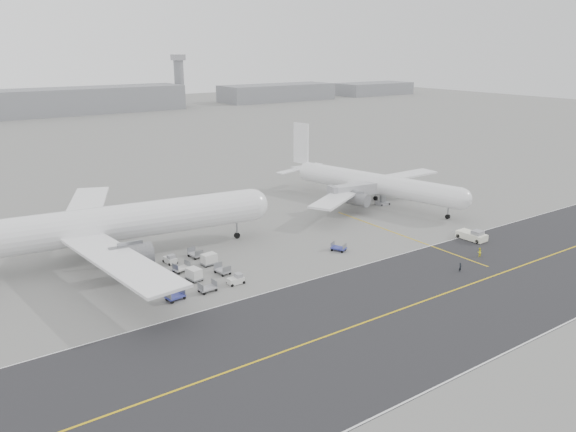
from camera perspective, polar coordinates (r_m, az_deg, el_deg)
ground at (r=91.74m, az=0.66°, el=-6.31°), size 700.00×700.00×0.00m
taxiway at (r=82.37m, az=10.95°, el=-9.45°), size 220.00×59.00×0.03m
horizon_buildings at (r=339.95m, az=-21.44°, el=9.63°), size 520.00×28.00×28.00m
control_tower at (r=365.95m, az=-10.99°, el=13.46°), size 7.00×7.00×31.25m
airliner_a at (r=102.29m, az=-18.69°, el=-0.93°), size 64.37×63.30×22.27m
airliner_b at (r=135.05m, az=8.39°, el=3.36°), size 48.00×49.09×17.28m
pushback_tug at (r=114.75m, az=18.22°, el=-1.89°), size 2.94×7.49×2.13m
jet_bridge at (r=130.53m, az=7.27°, el=2.57°), size 16.04×5.12×5.98m
gse_cluster at (r=93.89m, az=-10.17°, el=-6.03°), size 20.15×23.96×2.11m
stray_dolly at (r=103.89m, az=5.15°, el=-3.54°), size 2.65×3.12×1.64m
ground_crew_a at (r=98.03m, az=17.10°, el=-5.02°), size 0.65×0.49×1.63m
ground_crew_b at (r=106.05m, az=18.85°, el=-3.50°), size 0.90×0.75×1.68m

